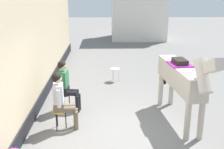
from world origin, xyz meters
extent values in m
plane|color=slate|center=(0.00, 3.00, 0.00)|extent=(40.00, 40.00, 0.00)
cube|color=#CCB793|center=(-2.55, 1.50, 1.70)|extent=(0.30, 14.00, 3.40)
cube|color=black|center=(-2.53, 1.50, 0.18)|extent=(0.34, 14.00, 0.36)
cube|color=silver|center=(1.40, 11.76, 1.30)|extent=(3.20, 2.40, 2.60)
cylinder|color=gold|center=(-1.66, 0.27, 0.46)|extent=(0.34, 0.34, 0.03)
cylinder|color=black|center=(-1.52, 0.28, 0.22)|extent=(0.02, 0.02, 0.45)
cylinder|color=black|center=(-1.74, 0.38, 0.22)|extent=(0.02, 0.02, 0.45)
cylinder|color=black|center=(-1.71, 0.14, 0.22)|extent=(0.02, 0.02, 0.45)
cube|color=brown|center=(-1.66, 0.27, 0.58)|extent=(0.27, 0.34, 0.20)
cube|color=silver|center=(-1.66, 0.27, 0.90)|extent=(0.25, 0.36, 0.44)
sphere|color=tan|center=(-1.66, 0.27, 1.25)|extent=(0.20, 0.20, 0.20)
sphere|color=black|center=(-1.68, 0.27, 1.28)|extent=(0.22, 0.22, 0.22)
cylinder|color=brown|center=(-1.47, 0.37, 0.53)|extent=(0.39, 0.16, 0.13)
cylinder|color=brown|center=(-1.28, 0.38, 0.23)|extent=(0.11, 0.11, 0.46)
cylinder|color=brown|center=(-1.46, 0.21, 0.53)|extent=(0.39, 0.16, 0.13)
cylinder|color=brown|center=(-1.27, 0.22, 0.23)|extent=(0.11, 0.11, 0.46)
cylinder|color=silver|center=(-1.65, 0.47, 0.85)|extent=(0.09, 0.09, 0.42)
cylinder|color=silver|center=(-1.62, 0.07, 0.85)|extent=(0.09, 0.09, 0.42)
cylinder|color=black|center=(-1.69, 1.31, 0.46)|extent=(0.34, 0.34, 0.03)
cylinder|color=black|center=(-1.55, 1.29, 0.22)|extent=(0.02, 0.02, 0.45)
cylinder|color=black|center=(-1.74, 1.44, 0.22)|extent=(0.02, 0.02, 0.45)
cylinder|color=black|center=(-1.78, 1.20, 0.22)|extent=(0.02, 0.02, 0.45)
cube|color=black|center=(-1.69, 1.31, 0.58)|extent=(0.28, 0.35, 0.20)
cube|color=#337247|center=(-1.69, 1.31, 0.90)|extent=(0.27, 0.37, 0.44)
sphere|color=tan|center=(-1.69, 1.31, 1.25)|extent=(0.20, 0.20, 0.20)
sphere|color=black|center=(-1.71, 1.31, 1.28)|extent=(0.22, 0.22, 0.22)
cylinder|color=black|center=(-1.49, 1.36, 0.53)|extent=(0.39, 0.18, 0.13)
cylinder|color=black|center=(-1.30, 1.33, 0.23)|extent=(0.11, 0.11, 0.46)
cylinder|color=black|center=(-1.51, 1.20, 0.53)|extent=(0.39, 0.18, 0.13)
cylinder|color=black|center=(-1.33, 1.18, 0.23)|extent=(0.11, 0.11, 0.46)
cylinder|color=#337247|center=(-1.64, 1.51, 0.85)|extent=(0.09, 0.09, 0.42)
cylinder|color=#337247|center=(-1.70, 1.11, 0.85)|extent=(0.09, 0.09, 0.42)
cube|color=#B2A899|center=(1.25, 0.70, 1.16)|extent=(0.70, 2.24, 0.52)
cylinder|color=#B2A899|center=(1.52, -0.26, 0.45)|extent=(0.13, 0.13, 0.90)
cylinder|color=#B2A899|center=(1.22, -0.29, 0.45)|extent=(0.13, 0.13, 0.90)
cylinder|color=#B2A899|center=(1.29, 1.67, 0.45)|extent=(0.13, 0.13, 0.90)
cylinder|color=#B2A899|center=(0.98, 1.63, 0.45)|extent=(0.13, 0.13, 0.90)
cylinder|color=#B2A899|center=(1.40, -0.49, 1.55)|extent=(0.35, 0.66, 0.73)
cube|color=#B2A899|center=(1.44, -0.83, 1.86)|extent=(0.24, 0.55, 0.40)
cube|color=black|center=(1.39, -0.47, 1.69)|extent=(0.12, 0.63, 0.48)
cylinder|color=black|center=(1.11, 1.83, 0.89)|extent=(0.11, 0.11, 0.65)
cube|color=#8C1E8C|center=(1.24, 0.80, 1.44)|extent=(0.57, 0.66, 0.03)
cube|color=black|center=(1.24, 0.80, 1.51)|extent=(0.33, 0.47, 0.12)
cylinder|color=white|center=(-0.25, 3.71, 0.45)|extent=(0.32, 0.32, 0.03)
cylinder|color=silver|center=(-0.12, 3.71, 0.22)|extent=(0.02, 0.02, 0.43)
cylinder|color=silver|center=(-0.31, 3.82, 0.22)|extent=(0.02, 0.02, 0.43)
cylinder|color=silver|center=(-0.31, 3.60, 0.22)|extent=(0.02, 0.02, 0.43)
camera|label=1|loc=(-0.54, -5.91, 3.34)|focal=46.19mm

